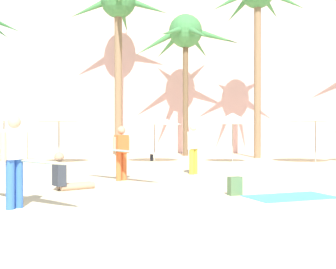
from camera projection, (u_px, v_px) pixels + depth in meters
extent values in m
plane|color=beige|center=(173.00, 222.00, 6.90)|extent=(120.00, 120.00, 0.00)
cube|color=beige|center=(207.00, 33.00, 33.88)|extent=(20.32, 10.52, 18.51)
cone|color=#2D6B33|center=(0.00, 23.00, 26.36)|extent=(2.52, 0.67, 1.37)
cylinder|color=#896B4C|center=(118.00, 78.00, 25.99)|extent=(0.46, 0.46, 9.39)
sphere|color=#428447|center=(118.00, 0.00, 25.96)|extent=(2.13, 2.13, 2.13)
cone|color=#428447|center=(148.00, 7.00, 26.02)|extent=(2.65, 0.57, 1.23)
cone|color=#428447|center=(124.00, 18.00, 27.63)|extent=(0.70, 2.54, 1.67)
cone|color=#428447|center=(90.00, 9.00, 25.83)|extent=(2.59, 0.68, 1.53)
cylinder|color=brown|center=(186.00, 93.00, 25.61)|extent=(0.33, 0.33, 7.43)
sphere|color=#428447|center=(186.00, 31.00, 25.58)|extent=(1.99, 1.99, 1.99)
cone|color=#428447|center=(217.00, 37.00, 25.42)|extent=(2.89, 0.67, 1.23)
cone|color=#428447|center=(198.00, 46.00, 27.17)|extent=(1.73, 2.67, 1.52)
cone|color=#428447|center=(168.00, 46.00, 27.08)|extent=(1.95, 2.54, 1.55)
cone|color=#428447|center=(157.00, 43.00, 25.46)|extent=(2.71, 0.66, 1.83)
cone|color=#428447|center=(172.00, 32.00, 23.92)|extent=(1.64, 2.76, 1.27)
cone|color=#428447|center=(197.00, 33.00, 23.85)|extent=(1.34, 2.81, 1.42)
cylinder|color=#896B4C|center=(257.00, 75.00, 23.46)|extent=(0.37, 0.37, 9.10)
cone|color=#428447|center=(286.00, 0.00, 23.24)|extent=(2.29, 0.67, 1.43)
cone|color=#428447|center=(270.00, 6.00, 24.63)|extent=(1.72, 2.06, 1.31)
cone|color=#428447|center=(239.00, 8.00, 24.66)|extent=(1.57, 2.07, 1.52)
cone|color=#428447|center=(231.00, 1.00, 23.35)|extent=(2.27, 0.54, 1.45)
cylinder|color=gray|center=(232.00, 138.00, 20.01)|extent=(0.06, 0.06, 2.32)
cone|color=white|center=(233.00, 118.00, 20.01)|extent=(2.02, 2.02, 0.51)
cylinder|color=gray|center=(59.00, 136.00, 19.71)|extent=(0.06, 0.06, 2.45)
cone|color=beige|center=(59.00, 116.00, 19.70)|extent=(2.32, 2.32, 0.54)
cylinder|color=gray|center=(4.00, 137.00, 20.37)|extent=(0.06, 0.06, 2.41)
cone|color=white|center=(4.00, 116.00, 20.36)|extent=(2.11, 2.11, 0.47)
cylinder|color=gray|center=(155.00, 138.00, 20.35)|extent=(0.06, 0.06, 2.24)
cone|color=white|center=(155.00, 120.00, 20.34)|extent=(2.58, 2.58, 0.46)
cylinder|color=gray|center=(316.00, 137.00, 19.96)|extent=(0.06, 0.06, 2.36)
cone|color=beige|center=(316.00, 117.00, 19.95)|extent=(2.78, 2.78, 0.43)
cube|color=#4CC6D6|center=(291.00, 197.00, 9.49)|extent=(2.19, 1.67, 0.01)
cube|color=#507047|center=(235.00, 186.00, 9.78)|extent=(0.35, 0.28, 0.42)
cube|color=#405A38|center=(232.00, 189.00, 9.90)|extent=(0.22, 0.13, 0.18)
cylinder|color=blue|center=(19.00, 183.00, 8.18)|extent=(0.22, 0.22, 0.93)
cylinder|color=blue|center=(10.00, 185.00, 8.01)|extent=(0.22, 0.22, 0.93)
cube|color=white|center=(14.00, 144.00, 8.09)|extent=(0.39, 0.46, 0.57)
sphere|color=#D1A889|center=(14.00, 122.00, 8.08)|extent=(0.33, 0.33, 0.24)
cylinder|color=#D1A889|center=(25.00, 146.00, 8.30)|extent=(0.14, 0.14, 0.54)
cylinder|color=#D1A889|center=(3.00, 147.00, 7.87)|extent=(0.14, 0.14, 0.54)
ellipsoid|color=beige|center=(20.00, 160.00, 8.39)|extent=(2.64, 2.09, 0.11)
ellipsoid|color=teal|center=(20.00, 160.00, 8.39)|extent=(2.66, 2.12, 0.08)
cylinder|color=tan|center=(74.00, 186.00, 10.89)|extent=(0.80, 0.66, 0.16)
cylinder|color=tan|center=(78.00, 186.00, 10.72)|extent=(0.80, 0.66, 0.16)
cube|color=#333842|center=(59.00, 174.00, 10.54)|extent=(0.42, 0.45, 0.57)
sphere|color=tan|center=(59.00, 157.00, 10.54)|extent=(0.34, 0.34, 0.24)
cylinder|color=orange|center=(119.00, 167.00, 12.64)|extent=(0.23, 0.23, 0.82)
cylinder|color=orange|center=(124.00, 166.00, 12.78)|extent=(0.23, 0.23, 0.82)
cube|color=orange|center=(121.00, 144.00, 12.70)|extent=(0.44, 0.44, 0.53)
sphere|color=tan|center=(121.00, 130.00, 12.70)|extent=(0.34, 0.34, 0.24)
cylinder|color=tan|center=(115.00, 145.00, 12.52)|extent=(0.14, 0.14, 0.50)
cylinder|color=tan|center=(128.00, 145.00, 12.88)|extent=(0.14, 0.14, 0.50)
ellipsoid|color=#B2B2B7|center=(120.00, 151.00, 12.40)|extent=(2.58, 2.25, 0.14)
ellipsoid|color=#24CECE|center=(120.00, 151.00, 12.40)|extent=(2.60, 2.27, 0.12)
cube|color=black|center=(152.00, 158.00, 11.60)|extent=(0.09, 0.08, 0.18)
cylinder|color=gold|center=(195.00, 161.00, 14.68)|extent=(0.23, 0.23, 0.86)
cylinder|color=gold|center=(192.00, 162.00, 14.53)|extent=(0.23, 0.23, 0.86)
cube|color=beige|center=(193.00, 140.00, 14.60)|extent=(0.42, 0.45, 0.59)
sphere|color=beige|center=(193.00, 127.00, 14.60)|extent=(0.34, 0.34, 0.24)
cylinder|color=beige|center=(198.00, 141.00, 14.79)|extent=(0.14, 0.14, 0.56)
cylinder|color=beige|center=(189.00, 141.00, 14.41)|extent=(0.14, 0.14, 0.56)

